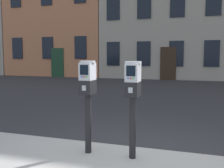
{
  "coord_description": "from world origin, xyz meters",
  "views": [
    {
      "loc": [
        0.77,
        -3.65,
        1.51
      ],
      "look_at": [
        -0.39,
        -0.15,
        1.12
      ],
      "focal_mm": 42.91,
      "sensor_mm": 36.0,
      "label": 1
    }
  ],
  "objects": [
    {
      "name": "ground_plane",
      "position": [
        0.0,
        0.0,
        0.0
      ],
      "size": [
        160.0,
        160.0,
        0.0
      ],
      "primitive_type": "plane",
      "color": "#28282B"
    },
    {
      "name": "parking_meter_near_kerb",
      "position": [
        -0.71,
        -0.25,
        1.04
      ],
      "size": [
        0.22,
        0.25,
        1.31
      ],
      "rotation": [
        0.0,
        0.0,
        -1.57
      ],
      "color": "black",
      "rests_on": "sidewalk_slab"
    },
    {
      "name": "parking_meter_twin_adjacent",
      "position": [
        -0.07,
        -0.25,
        1.04
      ],
      "size": [
        0.22,
        0.25,
        1.3
      ],
      "rotation": [
        0.0,
        0.0,
        -1.57
      ],
      "color": "black",
      "rests_on": "sidewalk_slab"
    },
    {
      "name": "townhouse_brownstone",
      "position": [
        -9.99,
        16.43,
        5.8
      ],
      "size": [
        7.98,
        5.54,
        11.58
      ],
      "color": "#B7704C",
      "rests_on": "ground_plane"
    }
  ]
}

